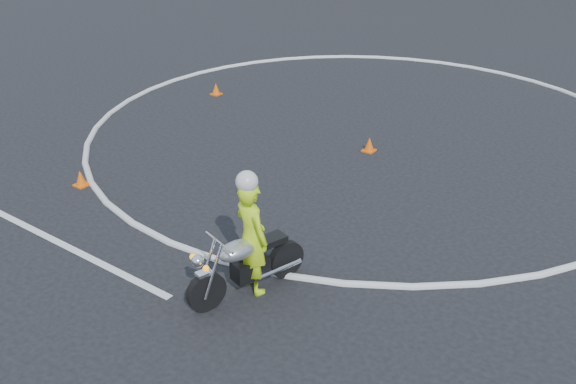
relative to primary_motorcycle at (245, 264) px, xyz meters
The scene contains 4 objects.
ground 3.75m from the primary_motorcycle, 117.98° to the left, with size 120.00×120.00×0.00m, color black.
course_markings 7.67m from the primary_motorcycle, 86.84° to the left, with size 19.05×19.05×0.12m.
primary_motorcycle is the anchor object (origin of this frame).
rider_primary_grp 0.42m from the primary_motorcycle, 87.21° to the left, with size 0.68×0.54×1.79m.
Camera 1 is at (6.44, -8.74, 5.18)m, focal length 40.00 mm.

